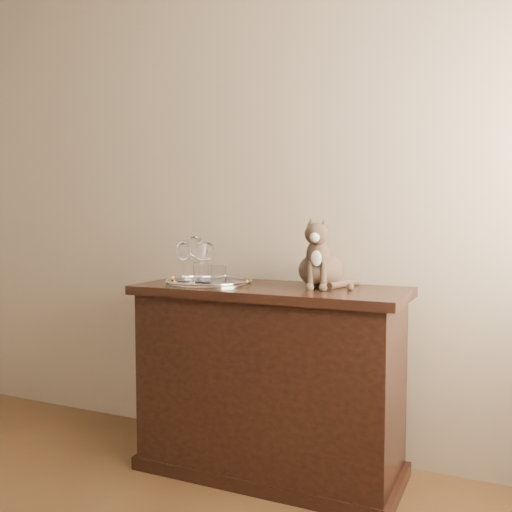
{
  "coord_description": "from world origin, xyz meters",
  "views": [
    {
      "loc": [
        1.59,
        -0.37,
        1.16
      ],
      "look_at": [
        0.53,
        1.95,
        0.98
      ],
      "focal_mm": 40.0,
      "sensor_mm": 36.0,
      "label": 1
    }
  ],
  "objects": [
    {
      "name": "tray",
      "position": [
        0.3,
        1.92,
        0.85
      ],
      "size": [
        0.4,
        0.4,
        0.01
      ],
      "primitive_type": "cylinder",
      "color": "silver",
      "rests_on": "sideboard"
    },
    {
      "name": "wine_glass_a",
      "position": [
        0.19,
        1.97,
        0.96
      ],
      "size": [
        0.08,
        0.08,
        0.21
      ],
      "primitive_type": null,
      "color": "white",
      "rests_on": "tray"
    },
    {
      "name": "cat",
      "position": [
        0.81,
        2.01,
        1.0
      ],
      "size": [
        0.34,
        0.32,
        0.31
      ],
      "primitive_type": null,
      "rotation": [
        0.0,
        0.0,
        0.15
      ],
      "color": "#48352B",
      "rests_on": "sideboard"
    },
    {
      "name": "sideboard",
      "position": [
        0.6,
        1.94,
        0.42
      ],
      "size": [
        1.2,
        0.5,
        0.85
      ],
      "primitive_type": null,
      "color": "black",
      "rests_on": "ground"
    },
    {
      "name": "wall_back",
      "position": [
        0.0,
        2.25,
        1.35
      ],
      "size": [
        4.0,
        0.1,
        2.7
      ],
      "primitive_type": "cube",
      "color": "tan",
      "rests_on": "ground"
    },
    {
      "name": "tumbler_a",
      "position": [
        0.37,
        1.89,
        0.9
      ],
      "size": [
        0.07,
        0.07,
        0.08
      ],
      "primitive_type": "cylinder",
      "color": "white",
      "rests_on": "tray"
    },
    {
      "name": "tumbler_b",
      "position": [
        0.31,
        1.85,
        0.91
      ],
      "size": [
        0.08,
        0.08,
        0.1
      ],
      "primitive_type": "cylinder",
      "color": "white",
      "rests_on": "tray"
    },
    {
      "name": "wine_glass_b",
      "position": [
        0.25,
        1.99,
        0.95
      ],
      "size": [
        0.07,
        0.07,
        0.18
      ],
      "primitive_type": null,
      "color": "white",
      "rests_on": "tray"
    },
    {
      "name": "wine_glass_c",
      "position": [
        0.18,
        1.89,
        0.95
      ],
      "size": [
        0.07,
        0.07,
        0.19
      ],
      "primitive_type": null,
      "color": "white",
      "rests_on": "tray"
    },
    {
      "name": "wine_glass_d",
      "position": [
        0.27,
        1.91,
        0.95
      ],
      "size": [
        0.07,
        0.07,
        0.19
      ],
      "primitive_type": null,
      "color": "white",
      "rests_on": "tray"
    }
  ]
}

